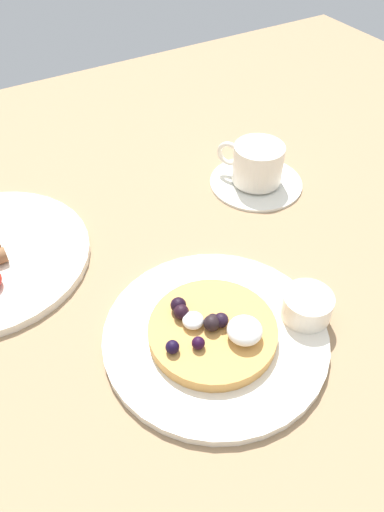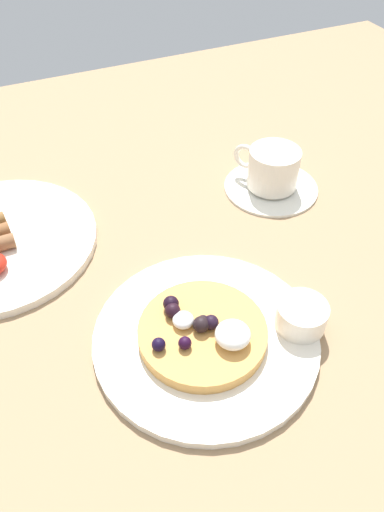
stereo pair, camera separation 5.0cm
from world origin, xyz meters
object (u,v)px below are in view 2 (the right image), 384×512
object	(u,v)px
coffee_saucer	(271,186)
coffee_cup	(273,167)
syrup_ramekin	(301,315)
pancake_plate	(206,337)

from	to	relation	value
coffee_saucer	coffee_cup	xyz separation A→B (cm)	(-0.09, 0.14, 3.60)
syrup_ramekin	coffee_cup	world-z (taller)	coffee_cup
pancake_plate	coffee_saucer	xyz separation A→B (cm)	(22.17, 22.61, -0.16)
pancake_plate	coffee_cup	distance (cm)	31.89
pancake_plate	coffee_saucer	world-z (taller)	pancake_plate
syrup_ramekin	coffee_cup	distance (cm)	28.32
pancake_plate	coffee_cup	bearing A→B (deg)	45.86
pancake_plate	coffee_saucer	distance (cm)	31.66
coffee_cup	pancake_plate	bearing A→B (deg)	-134.14
coffee_saucer	coffee_cup	bearing A→B (deg)	122.28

